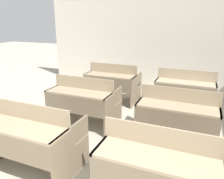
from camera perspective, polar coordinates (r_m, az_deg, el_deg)
The scene contains 7 objects.
wall_back at distance 6.42m, azimuth 12.22°, elevation 12.64°, with size 6.93×0.06×2.72m.
bench_front_left at distance 3.04m, azimuth -20.35°, elevation -11.29°, with size 1.18×0.79×0.90m.
bench_front_right at distance 2.39m, azimuth 12.02°, elevation -19.05°, with size 1.18×0.79×0.90m.
bench_second_left at distance 4.07m, azimuth -7.40°, elevation -2.80°, with size 1.18×0.79×0.90m.
bench_second_right at distance 3.57m, azimuth 16.66°, elevation -6.44°, with size 1.18×0.79×0.90m.
bench_third_left at distance 5.22m, azimuth 0.16°, elevation 1.97°, with size 1.18×0.79×0.90m.
bench_third_right at distance 4.87m, azimuth 18.51°, elevation -0.13°, with size 1.18×0.79×0.90m.
Camera 1 is at (1.18, -0.33, 1.88)m, focal length 35.00 mm.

